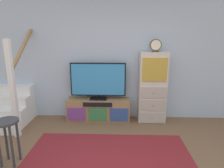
{
  "coord_description": "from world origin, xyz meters",
  "views": [
    {
      "loc": [
        0.15,
        -1.99,
        1.87
      ],
      "look_at": [
        0.02,
        1.81,
        0.93
      ],
      "focal_mm": 32.15,
      "sensor_mm": 36.0,
      "label": 1
    }
  ],
  "objects_px": {
    "side_cabinet": "(152,88)",
    "desk_clock": "(156,46)",
    "bar_stool_near": "(7,132)",
    "media_console": "(98,110)",
    "television": "(98,80)"
  },
  "relations": [
    {
      "from": "media_console",
      "to": "desk_clock",
      "type": "relative_size",
      "value": 5.27
    },
    {
      "from": "media_console",
      "to": "side_cabinet",
      "type": "bearing_deg",
      "value": 0.5
    },
    {
      "from": "side_cabinet",
      "to": "bar_stool_near",
      "type": "relative_size",
      "value": 2.21
    },
    {
      "from": "media_console",
      "to": "bar_stool_near",
      "type": "relative_size",
      "value": 2.0
    },
    {
      "from": "media_console",
      "to": "desk_clock",
      "type": "xyz_separation_m",
      "value": [
        1.19,
        -0.0,
        1.41
      ]
    },
    {
      "from": "media_console",
      "to": "television",
      "type": "bearing_deg",
      "value": 90.0
    },
    {
      "from": "bar_stool_near",
      "to": "side_cabinet",
      "type": "bearing_deg",
      "value": 35.01
    },
    {
      "from": "desk_clock",
      "to": "bar_stool_near",
      "type": "height_order",
      "value": "desk_clock"
    },
    {
      "from": "media_console",
      "to": "side_cabinet",
      "type": "height_order",
      "value": "side_cabinet"
    },
    {
      "from": "side_cabinet",
      "to": "desk_clock",
      "type": "distance_m",
      "value": 0.89
    },
    {
      "from": "media_console",
      "to": "bar_stool_near",
      "type": "distance_m",
      "value": 2.0
    },
    {
      "from": "television",
      "to": "bar_stool_near",
      "type": "xyz_separation_m",
      "value": [
        -1.14,
        -1.64,
        -0.4
      ]
    },
    {
      "from": "television",
      "to": "side_cabinet",
      "type": "xyz_separation_m",
      "value": [
        1.17,
        -0.01,
        -0.15
      ]
    },
    {
      "from": "desk_clock",
      "to": "side_cabinet",
      "type": "bearing_deg",
      "value": 143.43
    },
    {
      "from": "television",
      "to": "side_cabinet",
      "type": "bearing_deg",
      "value": -0.67
    }
  ]
}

